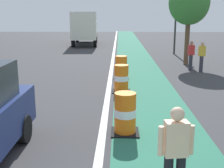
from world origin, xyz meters
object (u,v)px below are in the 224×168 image
skateboarder_on_lane (175,155)px  street_tree_sidewalk (189,3)px  pedestrian_waiting (202,56)px  traffic_barrel_front (125,114)px  traffic_barrel_mid (121,79)px  pedestrian_crossing (191,55)px  traffic_light_corner (176,8)px  delivery_truck_down_block (85,26)px  traffic_barrel_back (121,68)px

skateboarder_on_lane → street_tree_sidewalk: street_tree_sidewalk is taller
skateboarder_on_lane → pedestrian_waiting: (3.52, 11.64, -0.05)m
skateboarder_on_lane → street_tree_sidewalk: (3.23, 14.03, 2.76)m
traffic_barrel_front → traffic_barrel_mid: 4.27m
pedestrian_waiting → pedestrian_crossing: bearing=136.4°
skateboarder_on_lane → traffic_light_corner: (3.39, 18.98, 2.59)m
skateboarder_on_lane → traffic_light_corner: bearing=79.9°
pedestrian_crossing → traffic_barrel_mid: bearing=-128.9°
traffic_barrel_mid → pedestrian_waiting: bearing=45.0°
traffic_barrel_mid → traffic_light_corner: size_ratio=0.21×
traffic_light_corner → street_tree_sidewalk: (-0.17, -4.95, 0.17)m
traffic_barrel_front → delivery_truck_down_block: bearing=98.9°
pedestrian_crossing → street_tree_sidewalk: size_ratio=0.32×
traffic_barrel_front → traffic_barrel_mid: same height
traffic_barrel_front → delivery_truck_down_block: (-3.61, 23.07, 1.31)m
traffic_barrel_mid → delivery_truck_down_block: (-3.53, 18.80, 1.31)m
traffic_light_corner → street_tree_sidewalk: size_ratio=1.02×
pedestrian_waiting → street_tree_sidewalk: (-0.29, 2.38, 2.80)m
delivery_truck_down_block → traffic_barrel_front: bearing=-81.1°
traffic_barrel_back → delivery_truck_down_block: 16.67m
skateboarder_on_lane → pedestrian_crossing: skateboarder_on_lane is taller
traffic_barrel_mid → skateboarder_on_lane: bearing=-83.8°
skateboarder_on_lane → pedestrian_crossing: 12.47m
traffic_barrel_front → pedestrian_crossing: (3.78, 9.04, 0.33)m
traffic_light_corner → delivery_truck_down_block: bearing=137.2°
skateboarder_on_lane → street_tree_sidewalk: size_ratio=0.34×
pedestrian_waiting → street_tree_sidewalk: size_ratio=0.32×
skateboarder_on_lane → traffic_barrel_mid: skateboarder_on_lane is taller
skateboarder_on_lane → traffic_barrel_mid: size_ratio=1.55×
traffic_barrel_front → pedestrian_crossing: size_ratio=0.68×
traffic_barrel_mid → delivery_truck_down_block: bearing=100.6°
delivery_truck_down_block → traffic_light_corner: (7.72, -7.15, 1.65)m
traffic_barrel_front → pedestrian_waiting: bearing=63.7°
skateboarder_on_lane → traffic_barrel_mid: 7.38m
traffic_barrel_mid → pedestrian_waiting: (4.32, 4.32, 0.33)m
pedestrian_crossing → pedestrian_waiting: same height
traffic_barrel_back → street_tree_sidewalk: (4.01, 4.13, 3.14)m
pedestrian_waiting → street_tree_sidewalk: street_tree_sidewalk is taller
traffic_barrel_mid → pedestrian_waiting: 6.11m
traffic_barrel_back → street_tree_sidewalk: 6.56m
traffic_barrel_front → traffic_light_corner: traffic_light_corner is taller
traffic_barrel_front → street_tree_sidewalk: street_tree_sidewalk is taller
traffic_barrel_mid → delivery_truck_down_block: 19.18m
traffic_barrel_back → pedestrian_crossing: (3.84, 2.19, 0.33)m
traffic_light_corner → pedestrian_waiting: bearing=-89.0°
pedestrian_crossing → traffic_barrel_front: bearing=-112.7°
pedestrian_waiting → traffic_barrel_front: bearing=-116.3°
skateboarder_on_lane → traffic_barrel_front: size_ratio=1.55×
skateboarder_on_lane → pedestrian_waiting: 12.16m
traffic_light_corner → traffic_barrel_back: bearing=-114.7°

